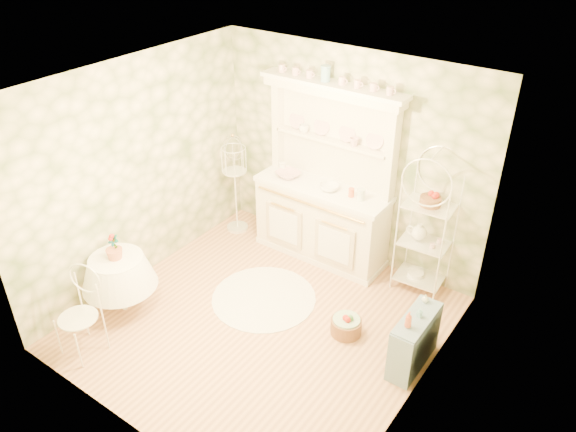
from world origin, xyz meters
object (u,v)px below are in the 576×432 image
Objects in this scene: round_table at (121,287)px; birdcage_stand at (235,183)px; kitchen_dresser at (323,177)px; floor_basket at (346,325)px; bakers_rack at (427,227)px; side_shelf at (414,341)px; cafe_chair at (79,323)px.

round_table is 0.42× the size of birdcage_stand.
floor_basket is (1.05, -1.13, -1.04)m from kitchen_dresser.
kitchen_dresser is 1.32× the size of bakers_rack.
kitchen_dresser is 3.28× the size of side_shelf.
side_shelf is 0.90× the size of cafe_chair.
bakers_rack reaches higher than cafe_chair.
birdcage_stand is 2.62m from floor_basket.
floor_basket is at bearing -22.37° from birdcage_stand.
birdcage_stand is at bearing 76.40° from cafe_chair.
round_table is at bearing 87.03° from cafe_chair.
bakers_rack is 1.46m from floor_basket.
kitchen_dresser reaches higher than floor_basket.
floor_basket is at bearing 22.33° from cafe_chair.
bakers_rack is at bearing 3.53° from kitchen_dresser.
side_shelf is (1.83, -1.13, -0.85)m from kitchen_dresser.
bakers_rack is (1.36, 0.08, -0.28)m from kitchen_dresser.
round_table is 0.80× the size of cafe_chair.
cafe_chair is at bearing -155.18° from side_shelf.
birdcage_stand is at bearing 91.50° from round_table.
bakers_rack is 2.23× the size of cafe_chair.
round_table is at bearing -167.38° from side_shelf.
kitchen_dresser is 1.86m from floor_basket.
cafe_chair is (-1.05, -2.96, -0.76)m from kitchen_dresser.
kitchen_dresser is 1.56× the size of birdcage_stand.
kitchen_dresser reaches higher than round_table.
kitchen_dresser is 2.31m from side_shelf.
kitchen_dresser is at bearing 51.75° from cafe_chair.
bakers_rack is 2.79× the size of round_table.
bakers_rack is 5.15× the size of floor_basket.
floor_basket is at bearing 172.32° from side_shelf.
round_table is 1.84× the size of floor_basket.
birdcage_stand is (-1.30, -0.16, -0.41)m from kitchen_dresser.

